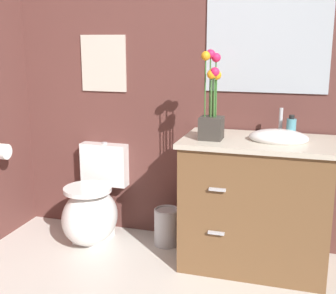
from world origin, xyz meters
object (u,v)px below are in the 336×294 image
object	(u,v)px
soap_bottle	(291,128)
wall_mirror	(267,38)
wall_poster	(104,63)
toilet_paper_roll	(1,151)
toilet	(93,209)
flower_vase	(212,109)
trash_bin	(167,226)
vanity_cabinet	(256,202)

from	to	relation	value
soap_bottle	wall_mirror	bearing A→B (deg)	134.12
wall_poster	toilet_paper_roll	world-z (taller)	wall_poster
wall_poster	toilet_paper_roll	size ratio (longest dim) A/B	3.69
toilet	flower_vase	bearing A→B (deg)	-6.30
wall_poster	trash_bin	bearing A→B (deg)	-18.50
toilet	wall_mirror	world-z (taller)	wall_mirror
wall_mirror	toilet_paper_roll	distance (m)	1.98
toilet	soap_bottle	size ratio (longest dim) A/B	4.68
flower_vase	wall_poster	world-z (taller)	wall_poster
trash_bin	wall_mirror	world-z (taller)	wall_mirror
toilet	wall_mirror	size ratio (longest dim) A/B	0.86
wall_poster	wall_mirror	world-z (taller)	wall_mirror
vanity_cabinet	soap_bottle	bearing A→B (deg)	28.11
soap_bottle	flower_vase	bearing A→B (deg)	-160.20
flower_vase	soap_bottle	world-z (taller)	flower_vase
toilet_paper_roll	flower_vase	bearing A→B (deg)	3.84
flower_vase	wall_mirror	size ratio (longest dim) A/B	0.68
vanity_cabinet	trash_bin	xyz separation A→B (m)	(-0.63, 0.11, -0.30)
flower_vase	wall_poster	distance (m)	0.98
toilet	trash_bin	size ratio (longest dim) A/B	2.54
trash_bin	wall_mirror	xyz separation A→B (m)	(0.63, 0.18, 1.31)
toilet_paper_roll	vanity_cabinet	bearing A→B (deg)	5.51
trash_bin	toilet_paper_roll	bearing A→B (deg)	-165.89
wall_poster	toilet_paper_roll	xyz separation A→B (m)	(-0.60, -0.46, -0.59)
toilet	soap_bottle	distance (m)	1.51
wall_poster	toilet_paper_roll	bearing A→B (deg)	-142.07
toilet	trash_bin	xyz separation A→B (m)	(0.54, 0.09, -0.11)
flower_vase	wall_poster	xyz separation A→B (m)	(-0.88, 0.36, 0.24)
vanity_cabinet	soap_bottle	xyz separation A→B (m)	(0.19, 0.10, 0.47)
flower_vase	toilet_paper_roll	xyz separation A→B (m)	(-1.48, -0.10, -0.35)
toilet	wall_poster	size ratio (longest dim) A/B	1.70
soap_bottle	wall_mirror	size ratio (longest dim) A/B	0.18
toilet	toilet_paper_roll	size ratio (longest dim) A/B	6.27
toilet	wall_poster	bearing A→B (deg)	90.00
vanity_cabinet	wall_mirror	xyz separation A→B (m)	(-0.00, 0.29, 1.02)
soap_bottle	trash_bin	distance (m)	1.12
soap_bottle	toilet	bearing A→B (deg)	-176.92
vanity_cabinet	wall_mirror	distance (m)	1.06
wall_poster	wall_mirror	bearing A→B (deg)	0.00
wall_mirror	trash_bin	bearing A→B (deg)	-164.08
toilet	wall_poster	world-z (taller)	wall_poster
vanity_cabinet	wall_poster	world-z (taller)	wall_poster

